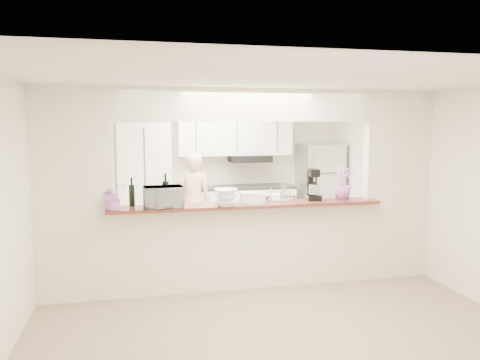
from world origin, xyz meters
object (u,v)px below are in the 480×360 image
object	(u,v)px
toaster_oven	(163,197)
person	(193,201)
refrigerator	(320,189)
stand_mixer	(313,186)

from	to	relation	value
toaster_oven	person	world-z (taller)	person
refrigerator	stand_mixer	bearing A→B (deg)	-114.01
stand_mixer	person	bearing A→B (deg)	123.80
stand_mixer	toaster_oven	bearing A→B (deg)	-175.17
person	toaster_oven	bearing A→B (deg)	76.75
refrigerator	person	world-z (taller)	refrigerator
toaster_oven	person	distance (m)	2.27
refrigerator	stand_mixer	distance (m)	2.86
person	stand_mixer	bearing A→B (deg)	126.46
refrigerator	toaster_oven	size ratio (longest dim) A/B	3.77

